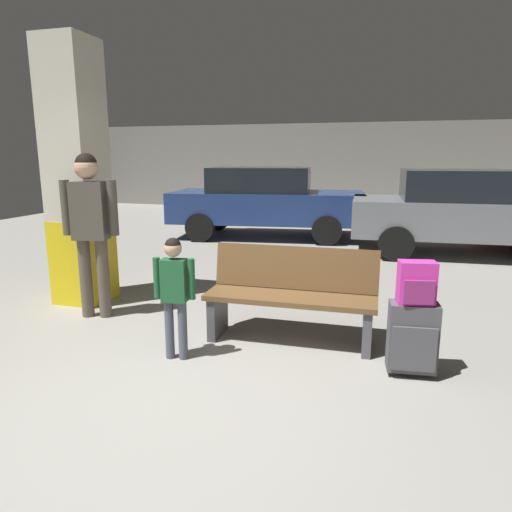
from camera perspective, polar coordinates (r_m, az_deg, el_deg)
The scene contains 10 objects.
ground_plane at distance 7.02m, azimuth 3.92°, elevation -2.57°, with size 18.00×18.00×0.10m, color gray.
garage_back_wall at distance 15.57m, azimuth 10.94°, elevation 10.74°, with size 18.00×0.12×2.80m, color slate.
structural_pillar at distance 5.86m, azimuth -21.21°, elevation 9.14°, with size 0.57×0.57×3.04m.
bench at distance 4.41m, azimuth 4.39°, elevation -4.92°, with size 1.61×0.55×0.89m.
suitcase at distance 3.95m, azimuth 18.77°, elevation -9.52°, with size 0.40×0.26×0.60m.
backpack_bright at distance 3.81m, azimuth 19.23°, elevation -3.20°, with size 0.30×0.23×0.34m.
child at distance 3.99m, azimuth -10.06°, elevation -3.61°, with size 0.36×0.21×1.08m.
adult at distance 5.22m, azimuth -19.82°, elevation 4.41°, with size 0.60×0.28×1.77m.
parked_car_near at distance 9.02m, azimuth 24.85°, elevation 5.14°, with size 4.17×1.94×1.51m.
parked_car_far at distance 10.11m, azimuth 1.18°, elevation 6.90°, with size 4.28×2.20×1.51m.
Camera 1 is at (1.39, -2.65, 1.74)m, focal length 32.38 mm.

